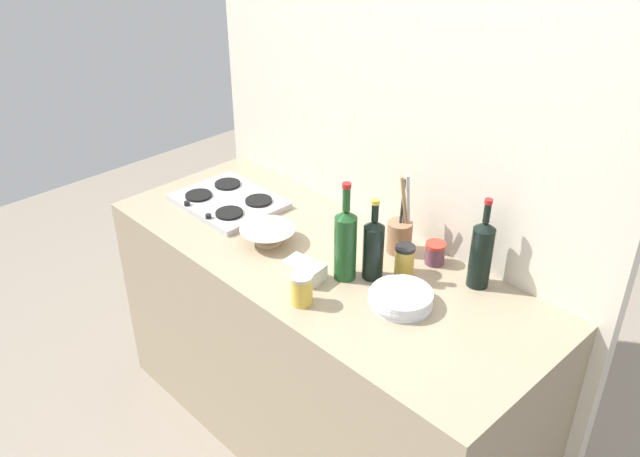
% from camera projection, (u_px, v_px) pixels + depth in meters
% --- Properties ---
extents(ground_plane, '(6.00, 6.00, 0.00)m').
position_uv_depth(ground_plane, '(320.00, 431.00, 2.93)').
color(ground_plane, gray).
rests_on(ground_plane, ground).
extents(counter_block, '(1.80, 0.70, 0.90)m').
position_uv_depth(counter_block, '(320.00, 351.00, 2.70)').
color(counter_block, tan).
rests_on(counter_block, ground).
extents(backsplash_panel, '(1.90, 0.06, 2.23)m').
position_uv_depth(backsplash_panel, '(391.00, 172.00, 2.59)').
color(backsplash_panel, beige).
rests_on(backsplash_panel, ground).
extents(stovetop_hob, '(0.42, 0.34, 0.04)m').
position_uv_depth(stovetop_hob, '(228.00, 201.00, 2.82)').
color(stovetop_hob, '#B2B2B7').
rests_on(stovetop_hob, counter_block).
extents(plate_stack, '(0.21, 0.21, 0.05)m').
position_uv_depth(plate_stack, '(401.00, 298.00, 2.21)').
color(plate_stack, white).
rests_on(plate_stack, counter_block).
extents(wine_bottle_leftmost, '(0.08, 0.08, 0.33)m').
position_uv_depth(wine_bottle_leftmost, '(481.00, 253.00, 2.26)').
color(wine_bottle_leftmost, black).
rests_on(wine_bottle_leftmost, counter_block).
extents(wine_bottle_mid_left, '(0.07, 0.07, 0.30)m').
position_uv_depth(wine_bottle_mid_left, '(373.00, 248.00, 2.30)').
color(wine_bottle_mid_left, black).
rests_on(wine_bottle_mid_left, counter_block).
extents(wine_bottle_mid_right, '(0.08, 0.08, 0.37)m').
position_uv_depth(wine_bottle_mid_right, '(345.00, 242.00, 2.29)').
color(wine_bottle_mid_right, '#19471E').
rests_on(wine_bottle_mid_right, counter_block).
extents(mixing_bowl, '(0.21, 0.21, 0.06)m').
position_uv_depth(mixing_bowl, '(268.00, 235.00, 2.54)').
color(mixing_bowl, beige).
rests_on(mixing_bowl, counter_block).
extents(butter_dish, '(0.15, 0.10, 0.06)m').
position_uv_depth(butter_dish, '(304.00, 270.00, 2.34)').
color(butter_dish, silver).
rests_on(butter_dish, counter_block).
extents(utensil_crock, '(0.09, 0.09, 0.32)m').
position_uv_depth(utensil_crock, '(400.00, 234.00, 2.47)').
color(utensil_crock, '#996B4C').
rests_on(utensil_crock, counter_block).
extents(condiment_jar_front, '(0.07, 0.07, 0.08)m').
position_uv_depth(condiment_jar_front, '(435.00, 253.00, 2.42)').
color(condiment_jar_front, '#66384C').
rests_on(condiment_jar_front, counter_block).
extents(condiment_jar_rear, '(0.07, 0.07, 0.11)m').
position_uv_depth(condiment_jar_rear, '(404.00, 260.00, 2.36)').
color(condiment_jar_rear, gold).
rests_on(condiment_jar_rear, counter_block).
extents(condiment_jar_spare, '(0.08, 0.08, 0.11)m').
position_uv_depth(condiment_jar_spare, '(302.00, 289.00, 2.20)').
color(condiment_jar_spare, gold).
rests_on(condiment_jar_spare, counter_block).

